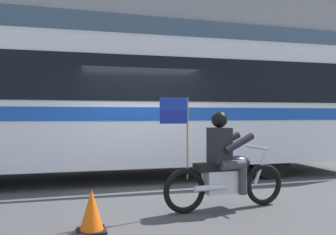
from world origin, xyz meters
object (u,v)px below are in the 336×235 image
at_px(transit_bus, 127,100).
at_px(motorcycle_with_rider, 225,167).
at_px(fire_hydrant, 165,144).
at_px(traffic_cone, 92,212).

height_order(transit_bus, motorcycle_with_rider, transit_bus).
relative_size(transit_bus, fire_hydrant, 15.64).
distance_m(motorcycle_with_rider, fire_hydrant, 6.68).
distance_m(transit_bus, motorcycle_with_rider, 3.76).
bearing_deg(motorcycle_with_rider, transit_bus, 105.02).
bearing_deg(traffic_cone, motorcycle_with_rider, 13.53).
xyz_separation_m(fire_hydrant, traffic_cone, (-3.14, -7.12, -0.26)).
xyz_separation_m(motorcycle_with_rider, traffic_cone, (-2.14, -0.52, -0.41)).
bearing_deg(fire_hydrant, transit_bus, -121.16).
height_order(transit_bus, fire_hydrant, transit_bus).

